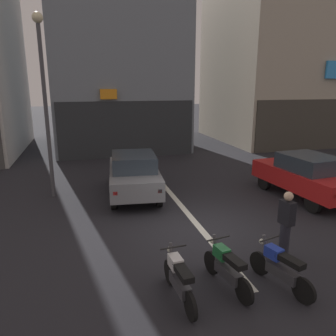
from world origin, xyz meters
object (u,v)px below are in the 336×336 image
at_px(car_grey_crossing_near, 134,173).
at_px(motorcycle_white_row_leftmost, 179,278).
at_px(motorcycle_blue_row_centre, 280,267).
at_px(car_red_parked_kerbside, 306,175).
at_px(street_lamp, 44,89).
at_px(person_by_motorcycles, 286,224).
at_px(motorcycle_green_row_left_mid, 227,267).

bearing_deg(car_grey_crossing_near, motorcycle_white_row_leftmost, -91.33).
bearing_deg(motorcycle_white_row_leftmost, motorcycle_blue_row_centre, -4.30).
relative_size(car_red_parked_kerbside, motorcycle_blue_row_centre, 2.60).
bearing_deg(motorcycle_white_row_leftmost, street_lamp, 111.75).
distance_m(street_lamp, person_by_motorcycles, 8.96).
distance_m(car_grey_crossing_near, motorcycle_blue_row_centre, 6.78).
height_order(motorcycle_white_row_leftmost, motorcycle_blue_row_centre, same).
bearing_deg(street_lamp, car_grey_crossing_near, -13.89).
relative_size(motorcycle_green_row_left_mid, person_by_motorcycles, 0.99).
distance_m(motorcycle_white_row_leftmost, person_by_motorcycles, 3.11).
height_order(street_lamp, person_by_motorcycles, street_lamp).
bearing_deg(street_lamp, person_by_motorcycles, -46.85).
distance_m(car_grey_crossing_near, motorcycle_green_row_left_mid, 6.26).
height_order(car_grey_crossing_near, person_by_motorcycles, person_by_motorcycles).
height_order(motorcycle_blue_row_centre, person_by_motorcycles, person_by_motorcycles).
height_order(car_grey_crossing_near, motorcycle_blue_row_centre, car_grey_crossing_near).
distance_m(car_grey_crossing_near, car_red_parked_kerbside, 6.34).
relative_size(car_grey_crossing_near, car_red_parked_kerbside, 1.00).
bearing_deg(motorcycle_green_row_left_mid, car_red_parked_kerbside, 40.00).
xyz_separation_m(car_grey_crossing_near, motorcycle_white_row_leftmost, (-0.15, -6.31, -0.43)).
relative_size(street_lamp, person_by_motorcycles, 3.85).
relative_size(motorcycle_white_row_leftmost, person_by_motorcycles, 1.00).
bearing_deg(motorcycle_green_row_left_mid, street_lamp, 119.25).
bearing_deg(person_by_motorcycles, street_lamp, 133.15).
relative_size(motorcycle_white_row_leftmost, motorcycle_blue_row_centre, 1.03).
distance_m(car_red_parked_kerbside, street_lamp, 9.87).
height_order(car_grey_crossing_near, motorcycle_white_row_leftmost, car_grey_crossing_near).
height_order(car_grey_crossing_near, car_red_parked_kerbside, same).
bearing_deg(person_by_motorcycles, motorcycle_blue_row_centre, -127.77).
bearing_deg(car_red_parked_kerbside, motorcycle_blue_row_centre, -131.57).
xyz_separation_m(street_lamp, person_by_motorcycles, (5.76, -6.14, -3.08)).
height_order(motorcycle_white_row_leftmost, person_by_motorcycles, person_by_motorcycles).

